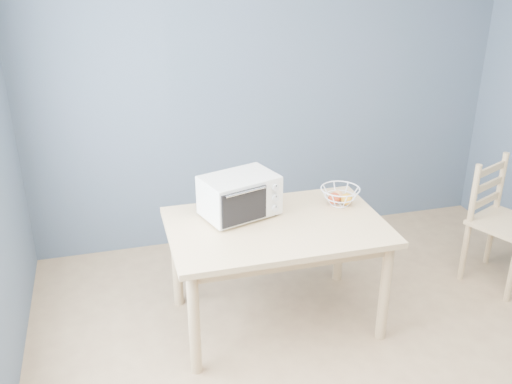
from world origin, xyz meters
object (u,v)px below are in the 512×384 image
object	(u,v)px
dining_table	(276,238)
dining_chair	(500,224)
toaster_oven	(237,196)
fruit_basket	(340,196)

from	to	relation	value
dining_table	dining_chair	bearing A→B (deg)	2.00
dining_table	toaster_oven	distance (m)	0.38
dining_chair	dining_table	bearing A→B (deg)	157.54
toaster_oven	dining_chair	bearing A→B (deg)	-20.74
dining_table	fruit_basket	distance (m)	0.56
dining_table	dining_chair	distance (m)	1.80
toaster_oven	dining_table	bearing A→B (deg)	-56.42
dining_table	toaster_oven	world-z (taller)	toaster_oven
dining_table	toaster_oven	bearing A→B (deg)	141.04
toaster_oven	dining_chair	size ratio (longest dim) A/B	0.58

